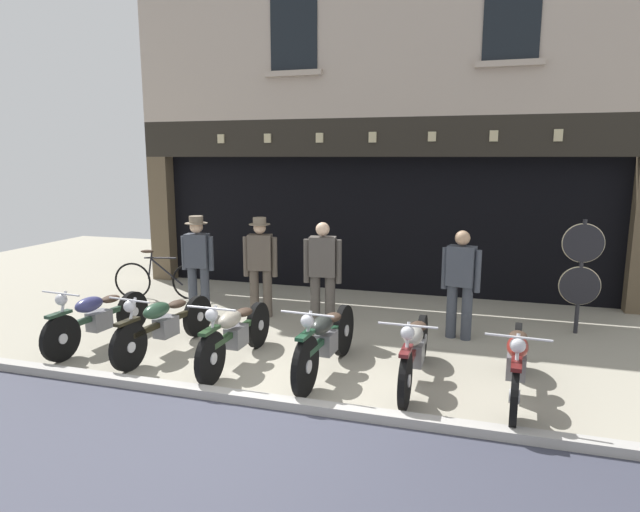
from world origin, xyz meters
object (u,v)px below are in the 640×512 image
(motorcycle_right, at_px, (517,361))
(shopkeeper_center, at_px, (260,262))
(motorcycle_center_right, at_px, (414,349))
(tyre_sign_pole, at_px, (581,266))
(salesman_left, at_px, (198,259))
(motorcycle_far_left, at_px, (98,317))
(salesman_right, at_px, (323,273))
(motorcycle_center_left, at_px, (235,333))
(leaning_bicycle, at_px, (161,279))
(advert_board_near, at_px, (289,198))
(motorcycle_left, at_px, (164,323))
(motorcycle_center, at_px, (326,339))
(assistant_far_right, at_px, (461,280))

(motorcycle_right, bearing_deg, shopkeeper_center, -24.10)
(motorcycle_center_right, distance_m, tyre_sign_pole, 3.34)
(salesman_left, relative_size, tyre_sign_pole, 0.96)
(motorcycle_far_left, xyz_separation_m, salesman_right, (2.85, 1.37, 0.51))
(motorcycle_center_left, bearing_deg, leaning_bicycle, -42.31)
(motorcycle_far_left, bearing_deg, salesman_right, -148.83)
(motorcycle_far_left, height_order, salesman_left, salesman_left)
(salesman_left, distance_m, shopkeeper_center, 1.10)
(motorcycle_center_right, height_order, advert_board_near, advert_board_near)
(motorcycle_left, xyz_separation_m, salesman_right, (1.81, 1.35, 0.52))
(motorcycle_left, bearing_deg, motorcycle_center, -175.71)
(motorcycle_left, relative_size, tyre_sign_pole, 1.18)
(motorcycle_center, bearing_deg, leaning_bicycle, -29.36)
(motorcycle_far_left, height_order, motorcycle_right, motorcycle_right)
(motorcycle_center, bearing_deg, motorcycle_right, -177.34)
(motorcycle_center_left, xyz_separation_m, tyre_sign_pole, (4.33, 2.60, 0.60))
(salesman_right, bearing_deg, motorcycle_far_left, 16.95)
(assistant_far_right, bearing_deg, salesman_right, 24.12)
(tyre_sign_pole, bearing_deg, advert_board_near, 161.25)
(tyre_sign_pole, height_order, leaning_bicycle, tyre_sign_pole)
(salesman_left, bearing_deg, assistant_far_right, 171.16)
(motorcycle_left, distance_m, leaning_bicycle, 2.98)
(motorcycle_far_left, relative_size, salesman_left, 1.18)
(motorcycle_far_left, height_order, tyre_sign_pole, tyre_sign_pole)
(motorcycle_center_right, bearing_deg, motorcycle_left, -0.16)
(motorcycle_far_left, xyz_separation_m, leaning_bicycle, (-0.61, 2.50, -0.04))
(motorcycle_center_right, bearing_deg, motorcycle_right, 177.32)
(motorcycle_center_left, distance_m, motorcycle_center, 1.18)
(motorcycle_center_left, relative_size, motorcycle_center, 0.97)
(salesman_right, distance_m, leaning_bicycle, 3.69)
(tyre_sign_pole, bearing_deg, motorcycle_far_left, -158.87)
(motorcycle_center_left, bearing_deg, motorcycle_right, -179.07)
(motorcycle_center, bearing_deg, motorcycle_center_right, -174.81)
(motorcycle_center_left, height_order, salesman_right, salesman_right)
(motorcycle_left, xyz_separation_m, advert_board_near, (0.25, 4.24, 1.36))
(motorcycle_center_right, bearing_deg, salesman_left, -25.64)
(motorcycle_far_left, distance_m, motorcycle_left, 1.05)
(salesman_left, xyz_separation_m, shopkeeper_center, (1.10, 0.08, -0.01))
(motorcycle_center, bearing_deg, tyre_sign_pole, -137.19)
(salesman_left, distance_m, assistant_far_right, 4.27)
(motorcycle_far_left, xyz_separation_m, advert_board_near, (1.29, 4.26, 1.36))
(motorcycle_right, bearing_deg, motorcycle_far_left, 2.93)
(salesman_right, distance_m, tyre_sign_pole, 3.79)
(motorcycle_center_left, height_order, motorcycle_right, motorcycle_right)
(salesman_left, relative_size, salesman_right, 0.98)
(motorcycle_center_right, xyz_separation_m, shopkeeper_center, (-2.75, 1.99, 0.49))
(motorcycle_center, xyz_separation_m, motorcycle_center_right, (1.06, 0.03, -0.02))
(motorcycle_far_left, distance_m, leaning_bicycle, 2.57)
(motorcycle_left, xyz_separation_m, assistant_far_right, (3.75, 1.74, 0.46))
(motorcycle_center, xyz_separation_m, tyre_sign_pole, (3.15, 2.56, 0.59))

